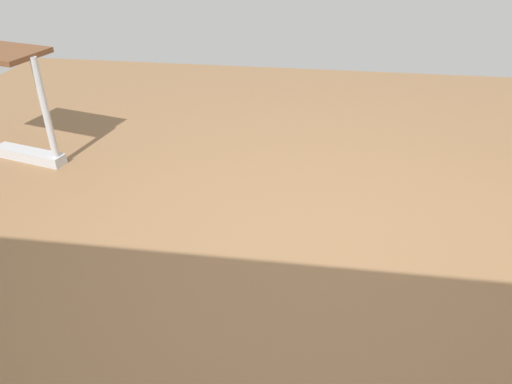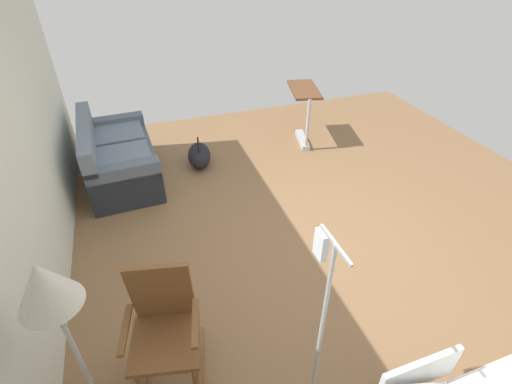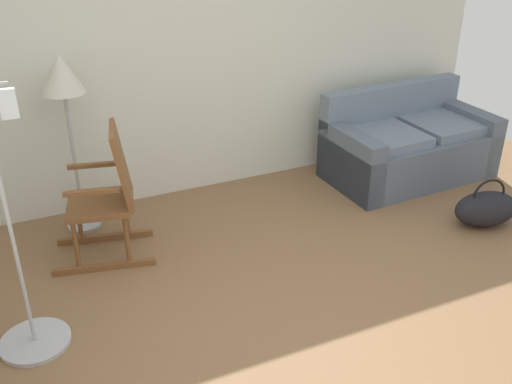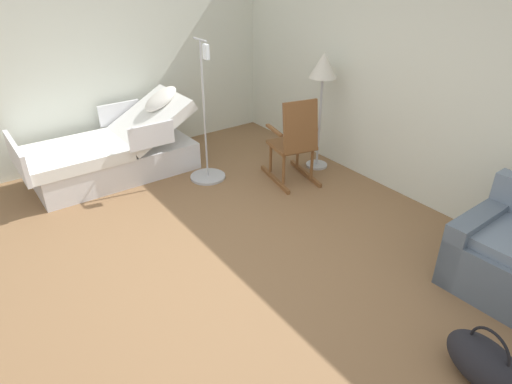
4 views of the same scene
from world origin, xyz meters
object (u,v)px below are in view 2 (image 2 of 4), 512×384
couch (118,159)px  floor_lamp (50,298)px  overbed_table (304,109)px  duffel_bag (199,155)px  rocking_chair (165,328)px

couch → floor_lamp: size_ratio=1.11×
couch → floor_lamp: 3.26m
floor_lamp → overbed_table: 4.59m
overbed_table → duffel_bag: 1.76m
couch → overbed_table: couch is taller
floor_lamp → duffel_bag: (3.12, -1.38, -1.07)m
rocking_chair → overbed_table: size_ratio=1.20×
couch → overbed_table: size_ratio=1.87×
overbed_table → duffel_bag: overbed_table is taller
rocking_chair → overbed_table: rocking_chair is taller
couch → floor_lamp: floor_lamp is taller
rocking_chair → floor_lamp: (-0.15, 0.53, 0.72)m
couch → rocking_chair: rocking_chair is taller
floor_lamp → duffel_bag: size_ratio=2.43×
rocking_chair → duffel_bag: size_ratio=1.73×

